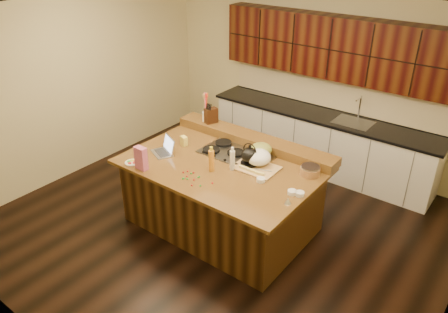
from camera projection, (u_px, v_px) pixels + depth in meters
The scene contains 35 objects.
room at pixel (221, 132), 5.20m from camera, with size 5.52×5.02×2.72m.
island at pixel (222, 195), 5.62m from camera, with size 2.40×1.60×0.92m.
back_ledge at pixel (253, 140), 5.87m from camera, with size 2.40×0.30×0.12m, color black.
cooktop at pixel (236, 154), 5.61m from camera, with size 0.92×0.52×0.05m.
back_counter at pixel (324, 111), 6.77m from camera, with size 3.70×0.66×2.40m.
kettle at pixel (250, 155), 5.29m from camera, with size 0.22×0.22×0.19m, color black.
green_bowl at pixel (261, 149), 5.49m from camera, with size 0.27×0.27×0.15m, color olive.
laptop at pixel (165, 149), 5.63m from camera, with size 0.38×0.35×0.21m.
oil_bottle at pixel (211, 161), 5.19m from camera, with size 0.07×0.07×0.27m, color orange.
vinegar_bottle at pixel (232, 160), 5.22m from camera, with size 0.06×0.06×0.25m, color silver.
wooden_tray at pixel (258, 160), 5.30m from camera, with size 0.54×0.43×0.21m.
ramekin_a at pixel (261, 180), 5.02m from camera, with size 0.10×0.10×0.04m, color white.
ramekin_b at pixel (300, 194), 4.76m from camera, with size 0.10×0.10×0.04m, color white.
ramekin_c at pixel (292, 192), 4.79m from camera, with size 0.10×0.10×0.04m, color white.
strainer_bowl at pixel (310, 171), 5.15m from camera, with size 0.24×0.24×0.09m, color #996B3F.
kitchen_timer at pixel (288, 201), 4.62m from camera, with size 0.08×0.08×0.07m, color silver.
pink_bag at pixel (141, 158), 5.22m from camera, with size 0.16×0.08×0.29m, color #C25B80.
candy_plate at pixel (132, 163), 5.42m from camera, with size 0.18×0.18×0.01m, color white.
package_box at pixel (184, 141), 5.82m from camera, with size 0.09×0.07×0.13m, color #E7D351.
utensil_crock at pixel (206, 117), 6.24m from camera, with size 0.12×0.12×0.14m, color white.
knife_block at pixel (211, 116), 6.18m from camera, with size 0.11×0.18×0.21m, color black.
gumdrop_0 at pixel (188, 171), 5.22m from camera, with size 0.02×0.02×0.02m, color red.
gumdrop_1 at pixel (200, 186), 4.93m from camera, with size 0.02×0.02×0.02m, color #198C26.
gumdrop_2 at pixel (183, 172), 5.20m from camera, with size 0.02×0.02×0.02m, color red.
gumdrop_3 at pixel (191, 173), 5.17m from camera, with size 0.02×0.02×0.02m, color #198C26.
gumdrop_4 at pixel (187, 176), 5.12m from camera, with size 0.02×0.02×0.02m, color red.
gumdrop_5 at pixel (183, 179), 5.07m from camera, with size 0.02×0.02×0.02m, color #198C26.
gumdrop_6 at pixel (194, 180), 5.04m from camera, with size 0.02×0.02×0.02m, color red.
gumdrop_7 at pixel (187, 179), 5.06m from camera, with size 0.02×0.02×0.02m, color #198C26.
gumdrop_8 at pixel (212, 183), 4.98m from camera, with size 0.02×0.02×0.02m, color red.
gumdrop_9 at pixel (184, 178), 5.08m from camera, with size 0.02×0.02×0.02m, color #198C26.
gumdrop_10 at pixel (194, 173), 5.19m from camera, with size 0.02×0.02×0.02m, color red.
gumdrop_11 at pixel (198, 177), 5.10m from camera, with size 0.02×0.02×0.02m, color #198C26.
gumdrop_12 at pixel (192, 185), 4.94m from camera, with size 0.02×0.02×0.02m, color red.
gumdrop_13 at pixel (199, 177), 5.11m from camera, with size 0.02×0.02×0.02m, color #198C26.
Camera 1 is at (2.90, -3.73, 3.54)m, focal length 35.00 mm.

